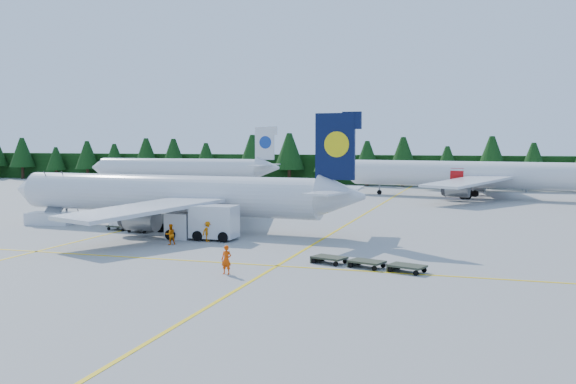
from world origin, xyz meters
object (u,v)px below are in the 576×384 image
(airstairs, at_px, (53,215))
(service_truck, at_px, (202,222))
(airliner_navy, at_px, (160,195))
(airliner_red, at_px, (455,175))

(airstairs, bearing_deg, service_truck, -21.58)
(airliner_navy, bearing_deg, airstairs, -173.62)
(airliner_navy, relative_size, service_truck, 6.05)
(airstairs, bearing_deg, airliner_red, 42.93)
(airliner_red, relative_size, airstairs, 5.97)
(airliner_navy, relative_size, airstairs, 5.68)
(airliner_red, xyz_separation_m, airstairs, (-39.14, -46.08, -2.64))
(airstairs, xyz_separation_m, service_truck, (19.66, -5.21, 0.59))
(service_truck, bearing_deg, airliner_navy, 141.37)
(airliner_red, distance_m, service_truck, 54.91)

